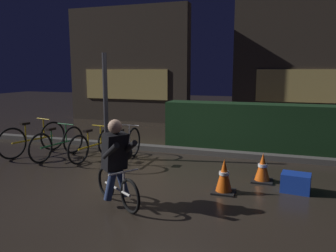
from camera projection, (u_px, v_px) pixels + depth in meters
name	position (u px, v px, depth m)	size (l,w,h in m)	color
ground_plane	(146.00, 182.00, 5.87)	(40.00, 40.00, 0.00)	#2D261E
sidewalk_curb	(182.00, 150.00, 7.92)	(12.00, 0.24, 0.12)	#56544F
hedge_row	(264.00, 127.00, 8.11)	(4.80, 0.70, 1.12)	#19381C
storefront_left	(128.00, 65.00, 12.66)	(4.72, 0.54, 4.23)	#42382D
storefront_right	(318.00, 50.00, 11.16)	(5.48, 0.54, 5.18)	#42382D
street_post	(106.00, 107.00, 7.26)	(0.10, 0.10, 2.29)	#2D2D33
parked_bike_leftmost	(33.00, 139.00, 7.71)	(0.56, 1.70, 0.81)	black
parked_bike_left_mid	(58.00, 143.00, 7.40)	(0.46, 1.58, 0.73)	black
parked_bike_center_left	(93.00, 145.00, 7.29)	(0.46, 1.53, 0.71)	black
parked_bike_center_right	(124.00, 146.00, 7.06)	(0.46, 1.65, 0.76)	black
traffic_cone_near	(224.00, 176.00, 5.31)	(0.36, 0.36, 0.55)	black
traffic_cone_far	(263.00, 168.00, 5.84)	(0.36, 0.36, 0.51)	black
blue_crate	(296.00, 183.00, 5.36)	(0.44, 0.32, 0.30)	#193DB7
cyclist	(117.00, 162.00, 4.79)	(1.01, 0.73, 1.25)	black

